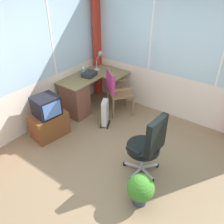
{
  "coord_description": "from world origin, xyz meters",
  "views": [
    {
      "loc": [
        -2.21,
        -1.42,
        2.78
      ],
      "look_at": [
        0.35,
        0.45,
        0.76
      ],
      "focal_mm": 37.26,
      "sensor_mm": 36.0,
      "label": 1
    }
  ],
  "objects_px": {
    "spray_bottle": "(83,71)",
    "tv_remote": "(110,71)",
    "desk_lamp": "(100,57)",
    "office_chair": "(149,144)",
    "paper_tray": "(89,74)",
    "potted_plant": "(140,189)",
    "desk": "(77,96)",
    "tv_on_stand": "(48,119)",
    "wooden_armchair": "(115,87)",
    "space_heater": "(105,112)"
  },
  "relations": [
    {
      "from": "desk_lamp",
      "to": "tv_remote",
      "type": "height_order",
      "value": "desk_lamp"
    },
    {
      "from": "desk_lamp",
      "to": "wooden_armchair",
      "type": "height_order",
      "value": "desk_lamp"
    },
    {
      "from": "spray_bottle",
      "to": "desk_lamp",
      "type": "bearing_deg",
      "value": -9.3
    },
    {
      "from": "wooden_armchair",
      "to": "tv_on_stand",
      "type": "xyz_separation_m",
      "value": [
        -1.36,
        0.54,
        -0.26
      ]
    },
    {
      "from": "desk_lamp",
      "to": "tv_remote",
      "type": "distance_m",
      "value": 0.36
    },
    {
      "from": "desk",
      "to": "potted_plant",
      "type": "distance_m",
      "value": 2.56
    },
    {
      "from": "spray_bottle",
      "to": "wooden_armchair",
      "type": "distance_m",
      "value": 0.78
    },
    {
      "from": "tv_on_stand",
      "to": "potted_plant",
      "type": "height_order",
      "value": "tv_on_stand"
    },
    {
      "from": "spray_bottle",
      "to": "space_heater",
      "type": "relative_size",
      "value": 0.38
    },
    {
      "from": "spray_bottle",
      "to": "potted_plant",
      "type": "distance_m",
      "value": 2.86
    },
    {
      "from": "desk",
      "to": "tv_on_stand",
      "type": "height_order",
      "value": "tv_on_stand"
    },
    {
      "from": "desk",
      "to": "tv_remote",
      "type": "bearing_deg",
      "value": -15.16
    },
    {
      "from": "office_chair",
      "to": "potted_plant",
      "type": "bearing_deg",
      "value": -159.61
    },
    {
      "from": "desk",
      "to": "tv_on_stand",
      "type": "distance_m",
      "value": 0.9
    },
    {
      "from": "desk_lamp",
      "to": "office_chair",
      "type": "bearing_deg",
      "value": -125.89
    },
    {
      "from": "tv_remote",
      "to": "spray_bottle",
      "type": "height_order",
      "value": "spray_bottle"
    },
    {
      "from": "wooden_armchair",
      "to": "office_chair",
      "type": "relative_size",
      "value": 0.93
    },
    {
      "from": "tv_on_stand",
      "to": "desk_lamp",
      "type": "bearing_deg",
      "value": 3.77
    },
    {
      "from": "wooden_armchair",
      "to": "tv_on_stand",
      "type": "height_order",
      "value": "wooden_armchair"
    },
    {
      "from": "wooden_armchair",
      "to": "paper_tray",
      "type": "bearing_deg",
      "value": 99.21
    },
    {
      "from": "desk",
      "to": "spray_bottle",
      "type": "bearing_deg",
      "value": 15.36
    },
    {
      "from": "paper_tray",
      "to": "space_heater",
      "type": "xyz_separation_m",
      "value": [
        -0.37,
        -0.7,
        -0.51
      ]
    },
    {
      "from": "office_chair",
      "to": "paper_tray",
      "type": "bearing_deg",
      "value": 62.66
    },
    {
      "from": "tv_remote",
      "to": "wooden_armchair",
      "type": "xyz_separation_m",
      "value": [
        -0.38,
        -0.41,
        -0.14
      ]
    },
    {
      "from": "wooden_armchair",
      "to": "space_heater",
      "type": "bearing_deg",
      "value": -167.88
    },
    {
      "from": "spray_bottle",
      "to": "paper_tray",
      "type": "relative_size",
      "value": 0.72
    },
    {
      "from": "space_heater",
      "to": "desk",
      "type": "bearing_deg",
      "value": 90.06
    },
    {
      "from": "spray_bottle",
      "to": "office_chair",
      "type": "height_order",
      "value": "office_chair"
    },
    {
      "from": "tv_remote",
      "to": "spray_bottle",
      "type": "distance_m",
      "value": 0.61
    },
    {
      "from": "tv_on_stand",
      "to": "space_heater",
      "type": "bearing_deg",
      "value": -35.77
    },
    {
      "from": "spray_bottle",
      "to": "tv_remote",
      "type": "bearing_deg",
      "value": -32.26
    },
    {
      "from": "office_chair",
      "to": "space_heater",
      "type": "bearing_deg",
      "value": 62.95
    },
    {
      "from": "potted_plant",
      "to": "desk",
      "type": "bearing_deg",
      "value": 61.95
    },
    {
      "from": "desk",
      "to": "office_chair",
      "type": "bearing_deg",
      "value": -108.05
    },
    {
      "from": "office_chair",
      "to": "potted_plant",
      "type": "xyz_separation_m",
      "value": [
        -0.53,
        -0.2,
        -0.32
      ]
    },
    {
      "from": "space_heater",
      "to": "potted_plant",
      "type": "relative_size",
      "value": 1.17
    },
    {
      "from": "tv_remote",
      "to": "office_chair",
      "type": "xyz_separation_m",
      "value": [
        -1.52,
        -1.83,
        -0.17
      ]
    },
    {
      "from": "tv_remote",
      "to": "paper_tray",
      "type": "height_order",
      "value": "paper_tray"
    },
    {
      "from": "paper_tray",
      "to": "wooden_armchair",
      "type": "bearing_deg",
      "value": -80.79
    },
    {
      "from": "desk",
      "to": "tv_remote",
      "type": "xyz_separation_m",
      "value": [
        0.85,
        -0.23,
        0.35
      ]
    },
    {
      "from": "potted_plant",
      "to": "wooden_armchair",
      "type": "bearing_deg",
      "value": 43.98
    },
    {
      "from": "wooden_armchair",
      "to": "office_chair",
      "type": "height_order",
      "value": "office_chair"
    },
    {
      "from": "paper_tray",
      "to": "tv_on_stand",
      "type": "xyz_separation_m",
      "value": [
        -1.26,
        -0.06,
        -0.44
      ]
    },
    {
      "from": "desk",
      "to": "office_chair",
      "type": "distance_m",
      "value": 2.17
    },
    {
      "from": "spray_bottle",
      "to": "paper_tray",
      "type": "distance_m",
      "value": 0.15
    },
    {
      "from": "desk_lamp",
      "to": "office_chair",
      "type": "relative_size",
      "value": 0.39
    },
    {
      "from": "tv_remote",
      "to": "desk",
      "type": "bearing_deg",
      "value": -165.08
    },
    {
      "from": "office_chair",
      "to": "tv_on_stand",
      "type": "relative_size",
      "value": 1.29
    },
    {
      "from": "desk_lamp",
      "to": "wooden_armchair",
      "type": "xyz_separation_m",
      "value": [
        -0.36,
        -0.65,
        -0.41
      ]
    },
    {
      "from": "office_chair",
      "to": "wooden_armchair",
      "type": "bearing_deg",
      "value": 51.14
    }
  ]
}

